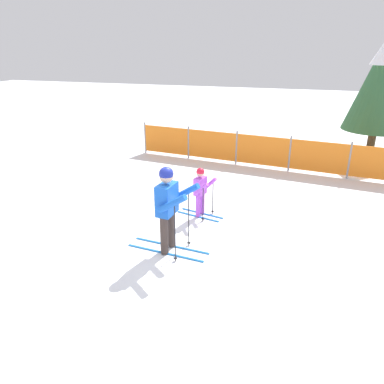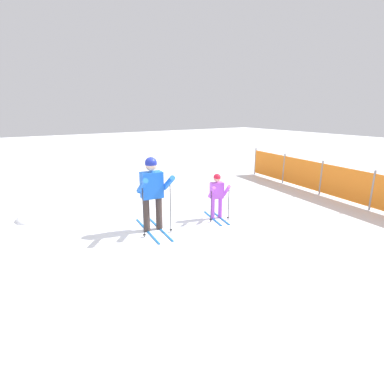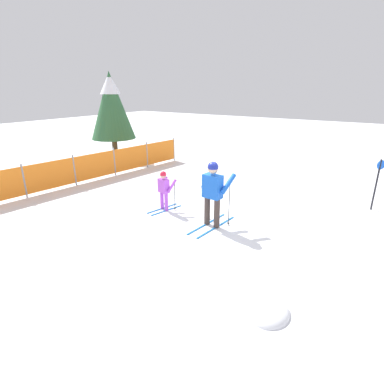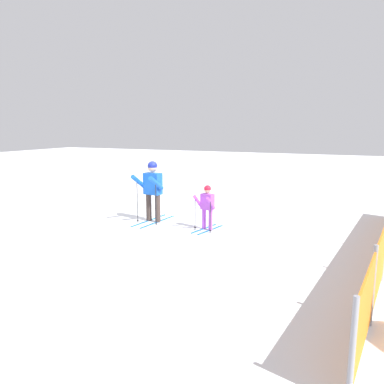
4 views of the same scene
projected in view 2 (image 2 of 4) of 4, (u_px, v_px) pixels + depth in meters
The scene contains 5 objects.
ground_plane at pixel (155, 233), 7.01m from camera, with size 60.00×60.00×0.00m, color white.
skier_adult at pixel (152, 188), 6.90m from camera, with size 1.70×0.79×1.77m.
skier_child at pixel (217, 193), 7.77m from camera, with size 1.17×0.58×1.21m.
safety_fence at pixel (345, 184), 9.24m from camera, with size 8.97×1.17×1.17m.
snow_mound at pixel (30, 220), 7.84m from camera, with size 0.80×0.68×0.32m, color white.
Camera 2 is at (5.94, -2.77, 2.81)m, focal length 28.00 mm.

